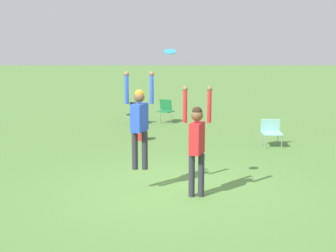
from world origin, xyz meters
name	(u,v)px	position (x,y,z in m)	size (l,w,h in m)	color
ground_plane	(171,189)	(0.00, 0.00, 0.00)	(120.00, 120.00, 0.00)	#56843D
person_jumping	(140,119)	(-0.62, -0.03, 1.46)	(0.59, 0.48, 1.97)	#2D2D38
person_defending	(197,139)	(0.49, -0.46, 1.14)	(0.56, 0.45, 2.14)	#2D2D38
frisbee	(170,52)	(-0.02, -0.20, 2.78)	(0.23, 0.22, 0.10)	#2D9EDB
camping_chair_0	(136,112)	(-1.25, 8.02, 0.46)	(0.66, 0.72, 0.80)	gray
camping_chair_1	(166,109)	(-0.15, 8.38, 0.52)	(0.68, 0.74, 0.87)	gray
camping_chair_2	(272,131)	(2.94, 4.16, 0.46)	(0.57, 0.60, 0.77)	gray
cooler_box	(140,134)	(-0.95, 5.05, 0.19)	(0.45, 0.32, 0.37)	red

